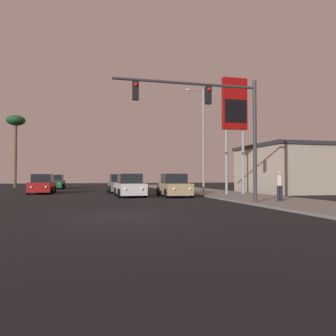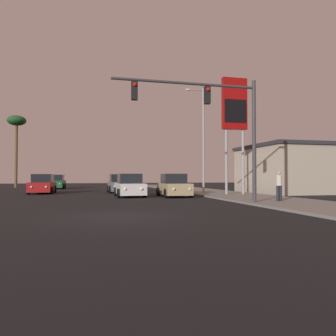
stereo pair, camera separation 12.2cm
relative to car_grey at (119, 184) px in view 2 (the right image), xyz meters
name	(u,v)px [view 2 (the right image)]	position (x,y,z in m)	size (l,w,h in m)	color
ground_plane	(119,216)	(-1.60, -18.07, -0.76)	(120.00, 120.00, 0.00)	black
sidewalk_right	(236,196)	(7.90, -8.07, -0.70)	(5.00, 60.00, 0.12)	gray
building_gas_station	(304,169)	(16.40, -4.28, 1.40)	(10.30, 8.30, 4.30)	#B2A893
car_grey	(119,184)	(0.00, 0.00, 0.00)	(2.04, 4.33, 1.68)	slate
car_white	(130,186)	(0.21, -6.31, 0.00)	(2.04, 4.33, 1.68)	silver
car_green	(56,182)	(-6.49, 10.66, 0.00)	(2.04, 4.34, 1.68)	#195933
car_red	(43,185)	(-6.63, -0.30, 0.00)	(2.04, 4.33, 1.68)	maroon
car_tan	(174,186)	(3.38, -7.10, 0.00)	(2.04, 4.34, 1.68)	tan
traffic_light_mast	(215,114)	(3.63, -14.63, 3.98)	(7.64, 0.36, 6.50)	#38383D
street_lamp	(202,134)	(6.77, -3.74, 4.36)	(1.74, 0.24, 9.00)	#99999E
gas_station_sign	(234,110)	(8.23, -7.13, 5.86)	(2.00, 0.42, 9.00)	#99999E
pedestrian_on_sidewalk	(279,185)	(7.59, -14.18, 0.27)	(0.34, 0.32, 1.67)	#23232D
palm_tree_far	(17,125)	(-12.02, 15.93, 7.49)	(2.40, 2.40, 9.50)	brown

